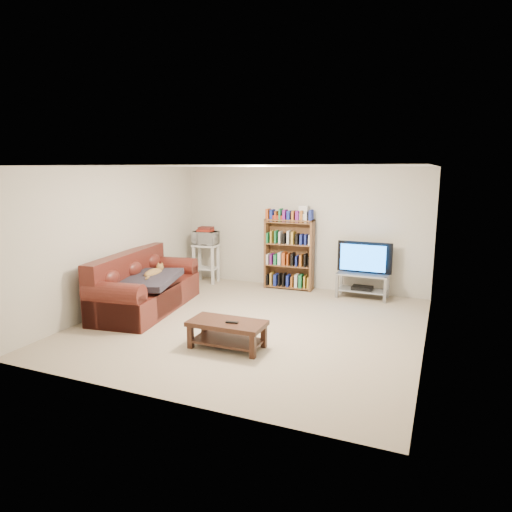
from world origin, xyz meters
The scene contains 19 objects.
floor centered at (0.00, 0.00, 0.00)m, with size 5.00×5.00×0.00m, color tan.
ceiling centered at (0.00, 0.00, 2.40)m, with size 5.00×5.00×0.00m, color white.
wall_back centered at (0.00, 2.50, 1.20)m, with size 5.00×5.00×0.00m, color beige.
wall_front centered at (0.00, -2.50, 1.20)m, with size 5.00×5.00×0.00m, color beige.
wall_left centered at (-2.50, 0.00, 1.20)m, with size 5.00×5.00×0.00m, color beige.
wall_right centered at (2.50, 0.00, 1.20)m, with size 5.00×5.00×0.00m, color beige.
sofa centered at (-2.04, 0.02, 0.34)m, with size 1.29×2.38×0.97m.
blanket centered at (-1.83, -0.10, 0.56)m, with size 0.88×1.14×0.10m, color #28242D.
cat centered at (-1.86, 0.10, 0.62)m, with size 0.25×0.62×0.19m, color olive, non-canonical shape.
coffee_table centered at (0.06, -0.98, 0.26)m, with size 1.03×0.52×0.37m.
remote centered at (0.15, -1.02, 0.38)m, with size 0.17×0.05×0.02m, color black.
tv_stand centered at (1.31, 2.15, 0.32)m, with size 0.94×0.43×0.47m.
television centered at (1.31, 2.15, 0.75)m, with size 1.00×0.13×0.58m, color black.
dvd_player centered at (1.31, 2.15, 0.19)m, with size 0.37×0.26×0.06m, color black.
bookshelf centered at (-0.17, 2.28, 0.72)m, with size 0.98×0.35×1.40m.
shelf_clutter centered at (-0.07, 2.29, 1.50)m, with size 0.71×0.24×0.28m.
microwave_stand centered at (-1.95, 2.10, 0.52)m, with size 0.53×0.40×0.81m.
microwave centered at (-1.95, 2.10, 0.95)m, with size 0.50×0.34×0.28m, color silver.
game_boxes centered at (-1.95, 2.10, 1.11)m, with size 0.29×0.26×0.05m, color maroon.
Camera 1 is at (2.64, -6.17, 2.37)m, focal length 32.00 mm.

